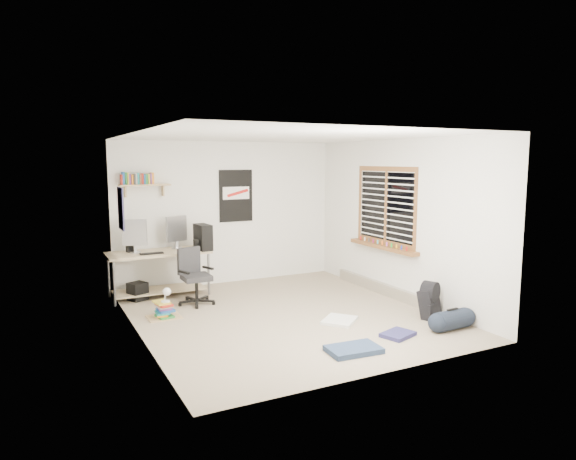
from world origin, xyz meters
name	(u,v)px	position (x,y,z in m)	size (l,w,h in m)	color
floor	(285,315)	(0.00, 0.00, -0.01)	(4.00, 4.50, 0.01)	gray
ceiling	(285,136)	(0.00, 0.00, 2.50)	(4.00, 4.50, 0.01)	white
back_wall	(228,213)	(0.00, 2.25, 1.25)	(4.00, 0.01, 2.50)	silver
left_wall	(136,238)	(-2.00, 0.00, 1.25)	(0.01, 4.50, 2.50)	silver
right_wall	(400,220)	(2.00, 0.00, 1.25)	(0.01, 4.50, 2.50)	silver
desk	(159,274)	(-1.34, 1.85, 0.36)	(1.59, 0.70, 0.73)	#CBAD8D
monitor_left	(135,240)	(-1.69, 1.89, 0.93)	(0.38, 0.09, 0.41)	#B6B7BC
monitor_right	(177,236)	(-0.99, 2.00, 0.94)	(0.38, 0.10, 0.42)	#95959A
pc_tower	(203,237)	(-0.64, 1.69, 0.94)	(0.19, 0.40, 0.42)	black
keyboard	(152,253)	(-1.48, 1.68, 0.74)	(0.36, 0.12, 0.02)	black
speaker_left	(130,246)	(-1.75, 2.00, 0.82)	(0.10, 0.10, 0.19)	black
speaker_right	(197,245)	(-0.76, 1.65, 0.82)	(0.09, 0.09, 0.18)	black
office_chair	(196,273)	(-0.94, 1.12, 0.49)	(0.56, 0.56, 0.86)	#262629
wall_shelf	(145,185)	(-1.45, 2.14, 1.78)	(0.80, 0.22, 0.24)	tan
poster_back_wall	(236,196)	(0.15, 2.23, 1.55)	(0.62, 0.03, 0.92)	black
poster_left_wall	(121,209)	(-1.99, 1.20, 1.50)	(0.02, 0.42, 0.60)	navy
window	(385,206)	(1.95, 0.30, 1.45)	(0.10, 1.50, 1.26)	brown
baseboard_heater	(383,289)	(1.96, 0.30, 0.09)	(0.08, 2.50, 0.18)	#B7B2A8
backpack	(430,304)	(1.73, -1.03, 0.20)	(0.31, 0.25, 0.41)	black
duffel_bag	(452,319)	(1.65, -1.54, 0.14)	(0.26, 0.26, 0.51)	black
tshirt	(339,320)	(0.53, -0.61, 0.02)	(0.47, 0.40, 0.04)	silver
jeans_a	(354,350)	(0.07, -1.62, 0.03)	(0.60, 0.38, 0.07)	navy
jeans_b	(398,334)	(0.86, -1.43, 0.03)	(0.40, 0.30, 0.05)	#252351
book_stack	(164,307)	(-1.55, 0.66, 0.15)	(0.45, 0.37, 0.31)	brown
desk_lamp	(165,291)	(-1.53, 0.64, 0.38)	(0.12, 0.21, 0.21)	white
subwoofer	(138,291)	(-1.70, 1.75, 0.14)	(0.25, 0.25, 0.28)	black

